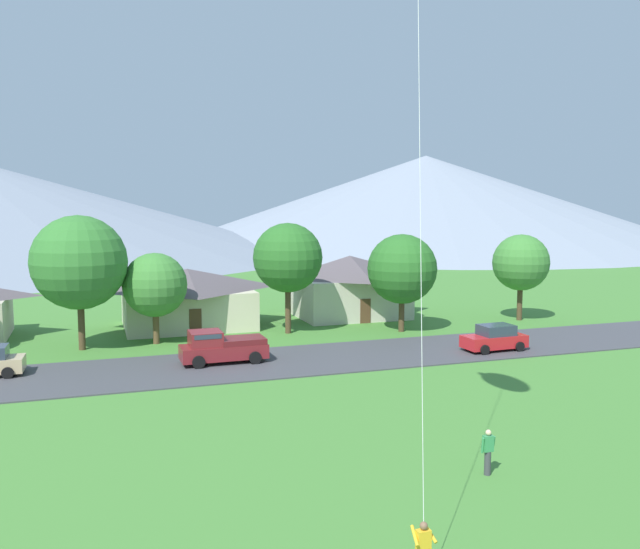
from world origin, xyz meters
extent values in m
cube|color=#424247|center=(0.00, 31.06, 0.04)|extent=(160.00, 7.95, 0.08)
cone|color=gray|center=(64.18, 132.97, 10.27)|extent=(121.36, 121.36, 20.54)
cube|color=beige|center=(-2.93, 45.00, 1.48)|extent=(9.71, 7.99, 2.96)
pyramid|color=#564C51|center=(-2.93, 45.00, 3.77)|extent=(10.48, 8.63, 1.63)
cube|color=brown|center=(-2.93, 40.98, 1.00)|extent=(0.90, 0.06, 2.00)
cube|color=beige|center=(10.89, 45.23, 1.69)|extent=(8.87, 7.00, 3.38)
pyramid|color=#564C51|center=(10.89, 45.23, 4.32)|extent=(9.58, 7.56, 1.86)
cube|color=brown|center=(10.89, 41.71, 1.00)|extent=(0.90, 0.06, 2.00)
cylinder|color=brown|center=(-5.92, 39.09, 1.23)|extent=(0.44, 0.44, 2.46)
sphere|color=#3D7F33|center=(-5.92, 39.09, 4.12)|extent=(4.43, 4.43, 4.43)
cylinder|color=#4C3823|center=(23.65, 38.96, 1.54)|extent=(0.44, 0.44, 3.08)
sphere|color=#3D7F33|center=(23.65, 38.96, 4.82)|extent=(4.66, 4.66, 4.66)
cylinder|color=#4C3823|center=(12.13, 37.60, 1.41)|extent=(0.44, 0.44, 2.81)
sphere|color=#286623|center=(12.13, 37.60, 4.78)|extent=(5.26, 5.26, 5.26)
cylinder|color=#4C3823|center=(3.79, 39.74, 1.87)|extent=(0.44, 0.44, 3.75)
sphere|color=#286623|center=(3.79, 39.74, 5.69)|extent=(5.18, 5.18, 5.18)
cylinder|color=#4C3823|center=(-10.78, 38.70, 1.76)|extent=(0.44, 0.44, 3.51)
sphere|color=#33752D|center=(-10.78, 38.70, 5.85)|extent=(6.23, 6.23, 6.23)
cube|color=red|center=(14.90, 29.41, 0.68)|extent=(4.26, 1.95, 0.80)
cube|color=#2D3847|center=(15.05, 29.42, 1.42)|extent=(2.25, 1.66, 0.68)
cylinder|color=black|center=(13.59, 28.45, 0.40)|extent=(0.65, 0.26, 0.64)
cylinder|color=black|center=(13.52, 30.28, 0.40)|extent=(0.65, 0.26, 0.64)
cylinder|color=black|center=(16.29, 28.54, 0.40)|extent=(0.65, 0.26, 0.64)
cylinder|color=black|center=(16.22, 30.38, 0.40)|extent=(0.65, 0.26, 0.64)
cylinder|color=black|center=(-14.62, 31.92, 0.40)|extent=(0.65, 0.27, 0.64)
cylinder|color=black|center=(-14.54, 33.76, 0.40)|extent=(0.65, 0.27, 0.64)
cube|color=maroon|center=(-2.59, 31.81, 0.75)|extent=(5.22, 2.05, 0.84)
cube|color=maroon|center=(-3.69, 31.80, 1.62)|extent=(1.92, 1.86, 0.90)
cube|color=#2D3847|center=(-3.69, 31.80, 1.89)|extent=(1.63, 1.90, 0.28)
cube|color=maroon|center=(-1.44, 31.82, 1.35)|extent=(2.72, 1.99, 0.36)
cylinder|color=black|center=(-4.28, 30.77, 0.46)|extent=(0.76, 0.29, 0.76)
cylinder|color=black|center=(-4.30, 32.81, 0.46)|extent=(0.76, 0.29, 0.76)
cylinder|color=black|center=(-0.88, 30.81, 0.46)|extent=(0.76, 0.29, 0.76)
cylinder|color=black|center=(-0.90, 32.85, 0.46)|extent=(0.76, 0.29, 0.76)
cube|color=yellow|center=(-2.25, 6.55, 1.17)|extent=(0.36, 0.22, 0.58)
sphere|color=brown|center=(-2.25, 6.55, 1.57)|extent=(0.21, 0.21, 0.21)
cylinder|color=yellow|center=(-2.47, 6.61, 1.31)|extent=(0.18, 0.55, 0.37)
cylinder|color=yellow|center=(-2.03, 6.61, 1.31)|extent=(0.18, 0.55, 0.37)
cylinder|color=silver|center=(-1.19, 9.10, 10.33)|extent=(2.14, 5.12, 17.57)
cylinder|color=#3D3D42|center=(3.22, 12.05, 0.44)|extent=(0.24, 0.24, 0.88)
cube|color=#388E51|center=(3.22, 12.05, 1.17)|extent=(0.36, 0.22, 0.58)
sphere|color=beige|center=(3.22, 12.05, 1.57)|extent=(0.21, 0.21, 0.21)
cylinder|color=#388E51|center=(3.00, 12.05, 1.12)|extent=(0.12, 0.18, 0.59)
cylinder|color=#388E51|center=(3.44, 12.05, 1.12)|extent=(0.12, 0.18, 0.59)
camera|label=1|loc=(-10.04, -8.04, 9.77)|focal=37.75mm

